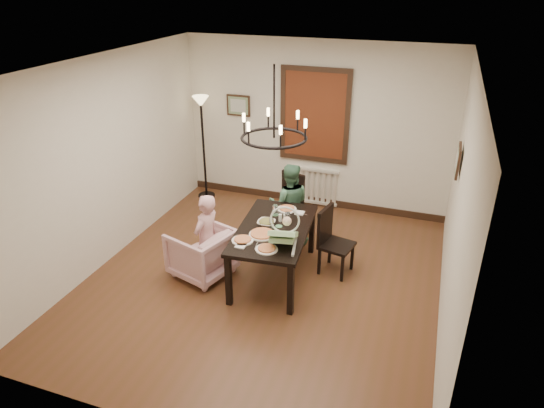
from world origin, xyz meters
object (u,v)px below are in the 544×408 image
Objects in this scene: drinking_glass at (272,224)px; floor_lamp at (204,149)px; chair_right at (337,242)px; elderly_woman at (207,246)px; armchair at (202,252)px; chair_far at (286,204)px; seated_man at (289,211)px; dining_table at (274,233)px; baby_bouncer at (283,232)px.

floor_lamp reaches higher than drinking_glass.
chair_right is 1.72m from elderly_woman.
armchair is 1.05m from drinking_glass.
seated_man is (0.15, -0.29, 0.05)m from chair_far.
dining_table is 0.87m from chair_right.
dining_table is at bearing 77.94° from seated_man.
dining_table is 1.77× the size of chair_right.
armchair is (-1.69, -0.65, -0.13)m from chair_right.
elderly_woman reaches higher than drinking_glass.
elderly_woman is 0.89m from drinking_glass.
floor_lamp is at bearing -46.63° from seated_man.
chair_far is at bearing 95.50° from dining_table.
chair_far is 1.81× the size of baby_bouncer.
dining_table is at bearing 33.73° from drinking_glass.
chair_far is 0.92× the size of elderly_woman.
drinking_glass is (-0.27, 0.35, -0.11)m from baby_bouncer.
armchair is at bearing 38.29° from seated_man.
floor_lamp is at bearing 134.15° from drinking_glass.
dining_table is at bearing -60.68° from chair_far.
seated_man reaches higher than dining_table.
elderly_woman is 2.70m from floor_lamp.
baby_bouncer reaches higher than seated_man.
drinking_glass is at bearing -151.54° from dining_table.
chair_right is at bearing 21.27° from dining_table.
seated_man is 0.58× the size of floor_lamp.
dining_table is 0.88m from elderly_woman.
chair_far is 1.68m from armchair.
seated_man reaches higher than elderly_woman.
dining_table is 0.97m from seated_man.
baby_bouncer is (0.49, -1.62, 0.44)m from chair_far.
chair_right is at bearing 128.40° from seated_man.
chair_far reaches higher than armchair.
dining_table reaches higher than armchair.
floor_lamp reaches higher than armchair.
elderly_woman is 1.97× the size of baby_bouncer.
baby_bouncer is at bearing -46.68° from floor_lamp.
chair_right is at bearing 127.02° from elderly_woman.
elderly_woman is at bearing -62.95° from floor_lamp.
seated_man is 8.23× the size of drinking_glass.
baby_bouncer is at bearing -61.09° from dining_table.
chair_right is 0.91× the size of elderly_woman.
dining_table is 13.09× the size of drinking_glass.
baby_bouncer reaches higher than chair_far.
chair_far is at bearing 99.54° from drinking_glass.
chair_right reaches higher than armchair.
baby_bouncer reaches higher than armchair.
seated_man is (0.84, 1.23, 0.18)m from armchair.
chair_right is at bearing 128.26° from armchair.
chair_right is 0.52× the size of floor_lamp.
chair_right is at bearing -30.71° from floor_lamp.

